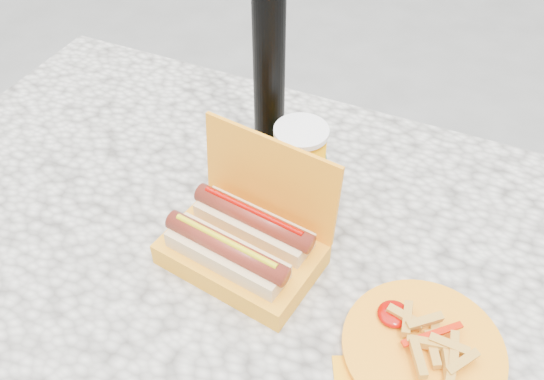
% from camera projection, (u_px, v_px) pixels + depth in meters
% --- Properties ---
extents(picnic_table, '(1.20, 0.80, 0.75)m').
position_uv_depth(picnic_table, '(232.00, 270.00, 1.00)').
color(picnic_table, beige).
rests_on(picnic_table, ground).
extents(hotdog_box, '(0.25, 0.19, 0.19)m').
position_uv_depth(hotdog_box, '(243.00, 242.00, 0.85)').
color(hotdog_box, orange).
rests_on(hotdog_box, picnic_table).
extents(fries_plate, '(0.22, 0.32, 0.04)m').
position_uv_depth(fries_plate, '(422.00, 352.00, 0.75)').
color(fries_plate, '#FFA210').
rests_on(fries_plate, picnic_table).
extents(soda_cup, '(0.08, 0.08, 0.16)m').
position_uv_depth(soda_cup, '(300.00, 168.00, 0.91)').
color(soda_cup, '#FF9C00').
rests_on(soda_cup, picnic_table).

